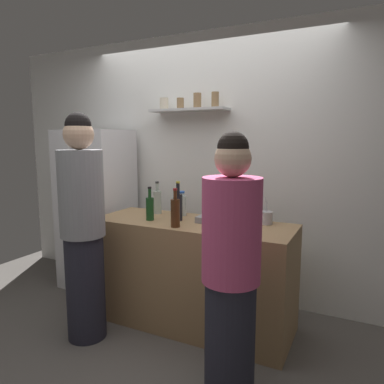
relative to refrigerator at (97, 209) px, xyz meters
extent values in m
plane|color=#59544F|center=(1.11, -0.85, -0.84)|extent=(5.28, 5.28, 0.00)
cube|color=white|center=(1.11, 0.40, 0.46)|extent=(4.80, 0.10, 2.60)
cube|color=silver|center=(0.98, 0.24, 1.02)|extent=(0.79, 0.22, 0.02)
cylinder|color=beige|center=(0.71, 0.24, 1.09)|extent=(0.09, 0.09, 0.12)
cylinder|color=olive|center=(0.89, 0.24, 1.08)|extent=(0.07, 0.07, 0.11)
cylinder|color=olive|center=(1.08, 0.24, 1.10)|extent=(0.08, 0.08, 0.14)
cylinder|color=olive|center=(1.26, 0.24, 1.10)|extent=(0.07, 0.07, 0.14)
cube|color=white|center=(0.00, 0.00, 0.00)|extent=(0.68, 0.57, 1.67)
cylinder|color=#99999E|center=(0.19, -0.30, 0.08)|extent=(0.02, 0.02, 0.45)
cube|color=#9E7A51|center=(1.29, -0.31, -0.39)|extent=(1.68, 0.62, 0.90)
cube|color=gray|center=(1.50, -0.22, 0.09)|extent=(0.34, 0.24, 0.05)
cylinder|color=#B2B2B7|center=(1.86, -0.11, 0.11)|extent=(0.10, 0.10, 0.10)
cylinder|color=silver|center=(1.87, -0.11, 0.17)|extent=(0.01, 0.03, 0.16)
cylinder|color=silver|center=(1.86, -0.12, 0.18)|extent=(0.01, 0.01, 0.17)
cylinder|color=silver|center=(1.84, -0.11, 0.18)|extent=(0.01, 0.04, 0.18)
cylinder|color=silver|center=(1.86, -0.11, 0.17)|extent=(0.01, 0.03, 0.15)
cylinder|color=#B2BFB2|center=(0.86, -0.15, 0.17)|extent=(0.07, 0.07, 0.21)
cylinder|color=#B2BFB2|center=(0.86, -0.15, 0.31)|extent=(0.03, 0.03, 0.07)
cylinder|color=#333333|center=(0.86, -0.15, 0.35)|extent=(0.03, 0.03, 0.02)
cylinder|color=#19471E|center=(0.94, -0.41, 0.16)|extent=(0.07, 0.07, 0.19)
cylinder|color=#19471E|center=(0.94, -0.41, 0.29)|extent=(0.03, 0.03, 0.08)
cylinder|color=black|center=(0.94, -0.41, 0.34)|extent=(0.03, 0.03, 0.02)
cylinder|color=black|center=(1.16, -0.31, 0.17)|extent=(0.07, 0.07, 0.22)
cylinder|color=black|center=(1.16, -0.31, 0.33)|extent=(0.03, 0.03, 0.09)
cylinder|color=gold|center=(1.16, -0.31, 0.39)|extent=(0.03, 0.03, 0.02)
cylinder|color=#472814|center=(1.25, -0.52, 0.17)|extent=(0.07, 0.07, 0.22)
cylinder|color=#472814|center=(1.25, -0.52, 0.32)|extent=(0.03, 0.03, 0.07)
cylinder|color=maroon|center=(1.25, -0.52, 0.36)|extent=(0.03, 0.03, 0.02)
cylinder|color=silver|center=(1.09, -0.12, 0.15)|extent=(0.09, 0.09, 0.18)
cylinder|color=silver|center=(1.09, -0.12, 0.25)|extent=(0.05, 0.05, 0.03)
cylinder|color=blue|center=(1.09, -0.12, 0.27)|extent=(0.06, 0.06, 0.02)
cylinder|color=#262633|center=(0.63, -0.87, -0.42)|extent=(0.30, 0.30, 0.84)
cylinder|color=gray|center=(0.63, -0.87, 0.33)|extent=(0.34, 0.34, 0.66)
sphere|color=#D8AD8C|center=(0.63, -0.87, 0.77)|extent=(0.23, 0.23, 0.23)
sphere|color=black|center=(0.63, -0.87, 0.84)|extent=(0.19, 0.19, 0.19)
cylinder|color=#262633|center=(1.90, -1.03, -0.45)|extent=(0.30, 0.30, 0.76)
cylinder|color=#D14C7F|center=(1.90, -1.03, 0.23)|extent=(0.34, 0.34, 0.60)
sphere|color=#D8AD8C|center=(1.90, -1.03, 0.63)|extent=(0.21, 0.21, 0.21)
sphere|color=black|center=(1.90, -1.03, 0.70)|extent=(0.18, 0.18, 0.18)
camera|label=1|loc=(2.56, -2.89, 0.74)|focal=33.20mm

